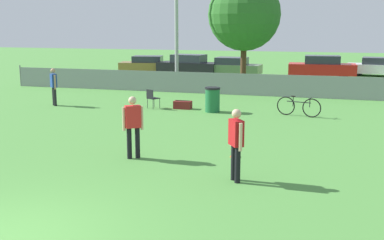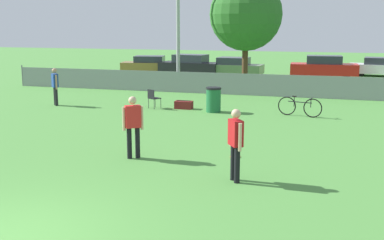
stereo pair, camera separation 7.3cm
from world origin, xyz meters
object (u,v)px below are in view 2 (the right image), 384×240
bicycle_sideline (300,107)px  parked_car_dark (190,65)px  player_defender_red (133,123)px  player_thrower_red (236,140)px  frisbee_disc (235,157)px  gear_bag_sideline (184,105)px  parked_car_red (324,67)px  trash_bin (213,100)px  parked_car_white (381,67)px  parked_car_tan (150,65)px  tree_near_pole (246,15)px  folding_chair_sideline (153,97)px  parked_car_olive (233,67)px  spectator_in_blue (55,84)px

bicycle_sideline → parked_car_dark: parked_car_dark is taller
player_defender_red → player_thrower_red: same height
player_defender_red → frisbee_disc: (2.59, 0.90, -0.96)m
player_defender_red → gear_bag_sideline: (-1.11, 7.79, -0.80)m
player_thrower_red → parked_car_red: 23.77m
trash_bin → parked_car_white: 18.69m
bicycle_sideline → parked_car_red: bearing=102.0°
trash_bin → parked_car_red: (3.87, 15.19, 0.19)m
parked_car_tan → parked_car_white: parked_car_white is taller
tree_near_pole → folding_chair_sideline: (-2.53, -7.44, -3.59)m
frisbee_disc → bicycle_sideline: (1.17, 6.57, 0.37)m
frisbee_disc → parked_car_olive: size_ratio=0.07×
gear_bag_sideline → parked_car_white: parked_car_white is taller
bicycle_sideline → parked_car_white: bearing=89.6°
bicycle_sideline → gear_bag_sideline: (-4.87, 0.32, -0.21)m
parked_car_olive → parked_car_tan: bearing=178.0°
parked_car_tan → parked_car_dark: (3.29, -0.43, 0.06)m
player_thrower_red → bicycle_sideline: (0.76, 8.59, -0.59)m
trash_bin → parked_car_white: size_ratio=0.23×
bicycle_sideline → parked_car_white: 17.51m
folding_chair_sideline → parked_car_white: parked_car_white is taller
parked_car_tan → parked_car_red: size_ratio=0.95×
bicycle_sideline → parked_car_tan: size_ratio=0.40×
player_thrower_red → bicycle_sideline: player_thrower_red is taller
player_thrower_red → parked_car_dark: size_ratio=0.37×
parked_car_dark → spectator_in_blue: bearing=-90.5°
player_thrower_red → bicycle_sideline: size_ratio=0.97×
frisbee_disc → parked_car_dark: bearing=110.4°
parked_car_red → frisbee_disc: bearing=-97.4°
folding_chair_sideline → parked_car_tan: parked_car_tan is taller
gear_bag_sideline → parked_car_red: parked_car_red is taller
spectator_in_blue → parked_car_dark: bearing=-54.1°
frisbee_disc → parked_car_red: size_ratio=0.06×
bicycle_sideline → gear_bag_sideline: bicycle_sideline is taller
parked_car_red → spectator_in_blue: bearing=-128.3°
parked_car_dark → parked_car_olive: 3.14m
parked_car_tan → spectator_in_blue: bearing=-96.1°
bicycle_sideline → parked_car_dark: 16.27m
parked_car_white → spectator_in_blue: bearing=-124.5°
parked_car_tan → parked_car_olive: (6.43, -0.51, 0.02)m
parked_car_red → player_thrower_red: bearing=-96.1°
spectator_in_blue → bicycle_sideline: spectator_in_blue is taller
bicycle_sideline → trash_bin: 3.47m
spectator_in_blue → trash_bin: bearing=-132.9°
player_defender_red → gear_bag_sideline: player_defender_red is taller
player_defender_red → parked_car_red: size_ratio=0.37×
spectator_in_blue → frisbee_disc: bearing=-169.4°
gear_bag_sideline → player_defender_red: bearing=-81.9°
folding_chair_sideline → trash_bin: (2.68, -0.07, 0.03)m
folding_chair_sideline → trash_bin: trash_bin is taller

